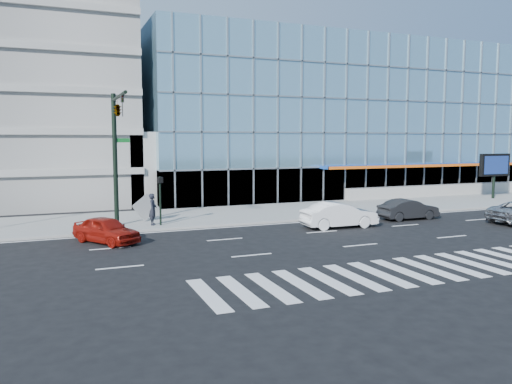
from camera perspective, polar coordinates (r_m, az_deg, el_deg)
ground at (r=29.61m, az=7.54°, el=-4.54°), size 160.00×160.00×0.00m
sidewalk at (r=36.68m, az=1.39°, el=-2.33°), size 120.00×8.00×0.15m
theatre_building at (r=58.68m, az=7.09°, el=8.02°), size 42.00×26.00×15.00m
ramp_block at (r=44.20m, az=-10.97°, el=2.79°), size 6.00×8.00×6.00m
retaining_wall at (r=53.46m, az=24.09°, el=0.39°), size 30.00×0.80×1.00m
traffic_signal at (r=30.10m, az=-15.61°, el=7.25°), size 1.14×5.74×8.00m
ped_signal_post at (r=31.01m, az=-10.89°, el=-0.12°), size 0.30×0.33×3.00m
marquee_sign at (r=49.37m, az=25.60°, el=2.72°), size 3.20×0.43×4.00m
white_sedan at (r=31.12m, az=9.47°, el=-2.60°), size 4.79×1.81×1.56m
dark_sedan at (r=35.33m, az=17.02°, el=-1.91°), size 4.20×1.47×1.38m
red_sedan at (r=27.31m, az=-16.74°, el=-4.17°), size 3.59×4.29×1.38m
pedestrian at (r=31.36m, az=-11.70°, el=-1.94°), size 0.68×0.83×1.95m
tilted_panel at (r=32.84m, az=-12.47°, el=-1.72°), size 1.82×0.17×1.82m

